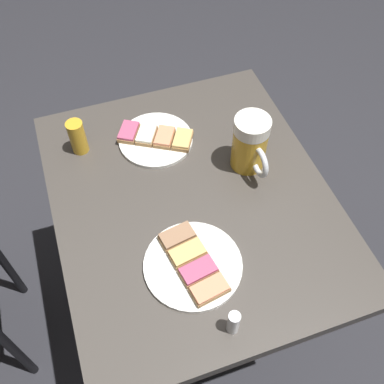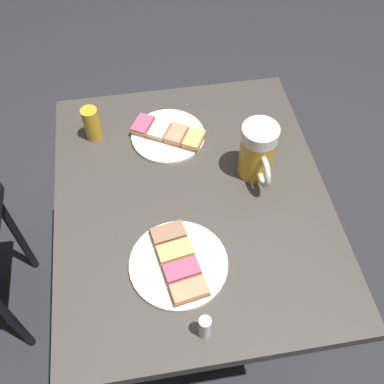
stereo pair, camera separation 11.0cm
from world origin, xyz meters
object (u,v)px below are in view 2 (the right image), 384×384
plate_near (168,134)px  beer_glass_small (92,124)px  plate_far (178,263)px  salt_shaker (205,327)px  beer_mug (258,152)px

plate_near → beer_glass_small: bearing=169.9°
plate_far → salt_shaker: salt_shaker is taller
plate_far → beer_glass_small: (-0.17, 0.43, 0.04)m
plate_far → beer_glass_small: bearing=111.9°
plate_near → beer_glass_small: beer_glass_small is taller
plate_near → beer_mug: bearing=-37.7°
beer_mug → beer_glass_small: (-0.41, 0.19, -0.03)m
plate_far → beer_glass_small: beer_glass_small is taller
beer_mug → beer_glass_small: beer_mug is taller
plate_far → beer_glass_small: size_ratio=2.26×
plate_near → beer_glass_small: 0.21m
plate_near → salt_shaker: 0.55m
salt_shaker → plate_near: bearing=90.2°
plate_far → salt_shaker: bearing=-79.4°
plate_near → salt_shaker: (0.00, -0.55, 0.02)m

